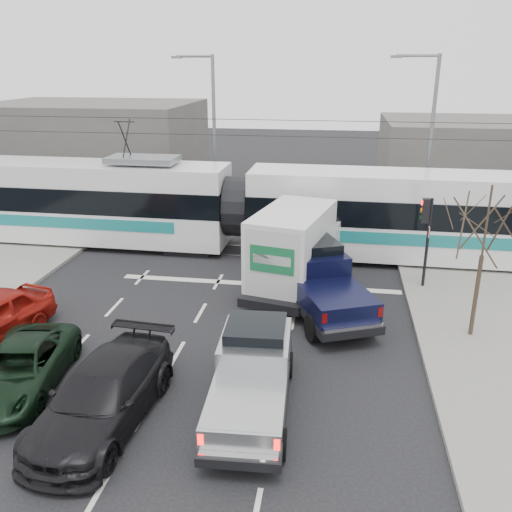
# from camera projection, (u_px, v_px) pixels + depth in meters

# --- Properties ---
(ground) EXTENTS (120.00, 120.00, 0.00)m
(ground) POSITION_uv_depth(u_px,v_px,m) (230.00, 359.00, 16.70)
(ground) COLOR black
(ground) RESTS_ON ground
(rails) EXTENTS (60.00, 1.60, 0.03)m
(rails) POSITION_uv_depth(u_px,v_px,m) (271.00, 252.00, 25.99)
(rails) COLOR #33302D
(rails) RESTS_ON ground
(building_left) EXTENTS (14.00, 10.00, 6.00)m
(building_left) POSITION_uv_depth(u_px,v_px,m) (95.00, 146.00, 38.12)
(building_left) COLOR #605B57
(building_left) RESTS_ON ground
(building_right) EXTENTS (12.00, 10.00, 5.00)m
(building_right) POSITION_uv_depth(u_px,v_px,m) (473.00, 158.00, 36.48)
(building_right) COLOR #605B57
(building_right) RESTS_ON ground
(bare_tree) EXTENTS (2.40, 2.40, 5.00)m
(bare_tree) POSITION_uv_depth(u_px,v_px,m) (486.00, 228.00, 16.66)
(bare_tree) COLOR #47382B
(bare_tree) RESTS_ON ground
(traffic_signal) EXTENTS (0.44, 0.44, 3.60)m
(traffic_signal) POSITION_uv_depth(u_px,v_px,m) (426.00, 223.00, 20.90)
(traffic_signal) COLOR black
(traffic_signal) RESTS_ON ground
(street_lamp_near) EXTENTS (2.38, 0.25, 9.00)m
(street_lamp_near) POSITION_uv_depth(u_px,v_px,m) (427.00, 137.00, 26.95)
(street_lamp_near) COLOR slate
(street_lamp_near) RESTS_ON ground
(street_lamp_far) EXTENTS (2.38, 0.25, 9.00)m
(street_lamp_far) POSITION_uv_depth(u_px,v_px,m) (211.00, 128.00, 30.44)
(street_lamp_far) COLOR slate
(street_lamp_far) RESTS_ON ground
(catenary) EXTENTS (60.00, 0.20, 7.00)m
(catenary) POSITION_uv_depth(u_px,v_px,m) (271.00, 172.00, 24.68)
(catenary) COLOR black
(catenary) RESTS_ON ground
(tram) EXTENTS (29.49, 3.45, 6.01)m
(tram) POSITION_uv_depth(u_px,v_px,m) (237.00, 208.00, 25.52)
(tram) COLOR white
(tram) RESTS_ON ground
(silver_pickup) EXTENTS (2.18, 5.56, 1.99)m
(silver_pickup) POSITION_uv_depth(u_px,v_px,m) (253.00, 370.00, 14.23)
(silver_pickup) COLOR black
(silver_pickup) RESTS_ON ground
(box_truck) EXTENTS (3.74, 7.07, 3.36)m
(box_truck) POSITION_uv_depth(u_px,v_px,m) (296.00, 249.00, 21.39)
(box_truck) COLOR black
(box_truck) RESTS_ON ground
(navy_pickup) EXTENTS (4.20, 6.15, 2.44)m
(navy_pickup) POSITION_uv_depth(u_px,v_px,m) (318.00, 279.00, 19.59)
(navy_pickup) COLOR black
(navy_pickup) RESTS_ON ground
(green_car) EXTENTS (2.83, 4.99, 1.31)m
(green_car) POSITION_uv_depth(u_px,v_px,m) (19.00, 368.00, 14.94)
(green_car) COLOR black
(green_car) RESTS_ON ground
(dark_car) EXTENTS (2.58, 5.54, 1.56)m
(dark_car) POSITION_uv_depth(u_px,v_px,m) (103.00, 395.00, 13.52)
(dark_car) COLOR black
(dark_car) RESTS_ON ground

